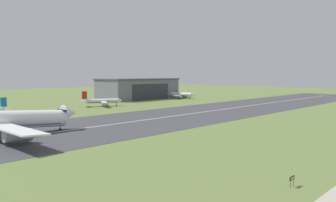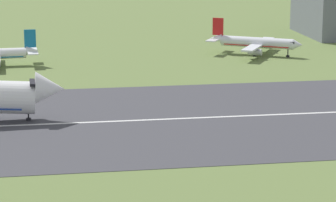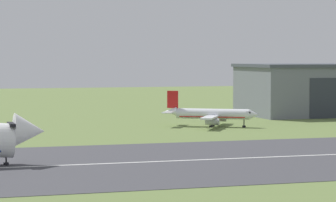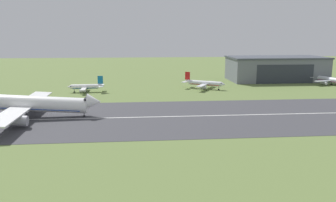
{
  "view_description": "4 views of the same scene",
  "coord_description": "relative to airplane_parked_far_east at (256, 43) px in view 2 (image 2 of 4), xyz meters",
  "views": [
    {
      "loc": [
        -74.73,
        11.66,
        18.14
      ],
      "look_at": [
        -5.06,
        79.58,
        9.95
      ],
      "focal_mm": 35.0,
      "sensor_mm": 36.0,
      "label": 1
    },
    {
      "loc": [
        -22.19,
        -17.91,
        32.86
      ],
      "look_at": [
        -5.23,
        85.57,
        8.12
      ],
      "focal_mm": 85.0,
      "sensor_mm": 36.0,
      "label": 2
    },
    {
      "loc": [
        -35.52,
        -14.14,
        16.81
      ],
      "look_at": [
        -5.51,
        85.51,
        10.92
      ],
      "focal_mm": 85.0,
      "sensor_mm": 36.0,
      "label": 3
    },
    {
      "loc": [
        -5.14,
        -2.93,
        28.07
      ],
      "look_at": [
        3.71,
        96.32,
        7.67
      ],
      "focal_mm": 35.0,
      "sensor_mm": 36.0,
      "label": 4
    }
  ],
  "objects": [
    {
      "name": "airplane_parked_far_east",
      "position": [
        0.0,
        0.0,
        0.0
      ],
      "size": [
        22.34,
        20.03,
        8.48
      ],
      "color": "silver",
      "rests_on": "ground_plane"
    },
    {
      "name": "runway_strip",
      "position": [
        -28.66,
        -56.71,
        -2.96
      ],
      "size": [
        459.96,
        51.29,
        0.06
      ],
      "primitive_type": "cube",
      "color": "#3D3D42",
      "rests_on": "ground_plane"
    },
    {
      "name": "runway_centreline",
      "position": [
        -28.66,
        -56.71,
        -2.92
      ],
      "size": [
        413.97,
        0.7,
        0.01
      ],
      "primitive_type": "cube",
      "color": "silver",
      "rests_on": "runway_strip"
    }
  ]
}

